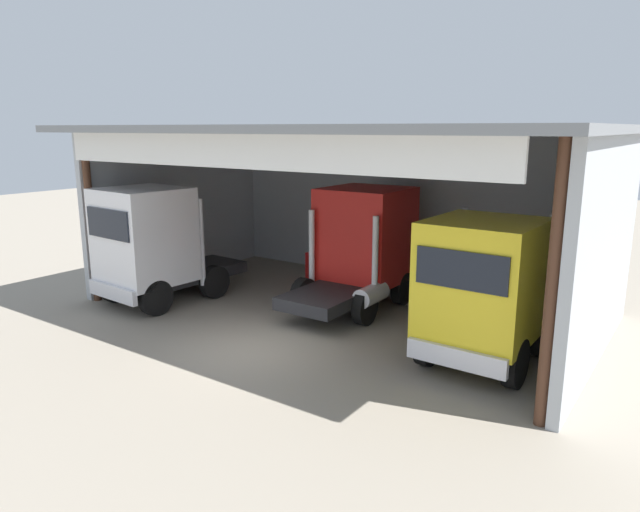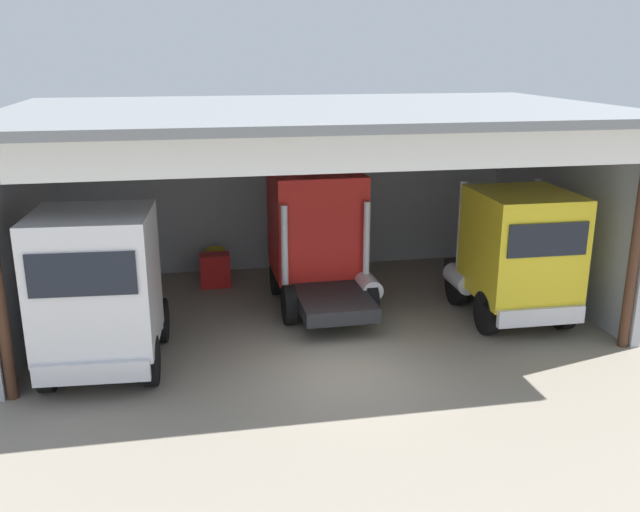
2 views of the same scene
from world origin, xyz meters
TOP-DOWN VIEW (x-y plane):
  - ground_plane at (0.00, 0.00)m, footprint 80.00×80.00m
  - workshop_shed at (0.00, 4.82)m, footprint 15.03×9.26m
  - truck_white_right_bay at (-5.20, 1.04)m, footprint 2.67×4.91m
  - truck_red_yard_outside at (0.31, 4.69)m, footprint 2.65×4.94m
  - truck_yellow_center_left_bay at (5.05, 2.23)m, footprint 2.53×4.52m
  - oil_drum at (-2.49, 7.35)m, footprint 0.58×0.58m
  - tool_cart at (-2.55, 6.48)m, footprint 0.90×0.60m

SIDE VIEW (x-z plane):
  - ground_plane at x=0.00m, z-range 0.00..0.00m
  - oil_drum at x=-2.49m, z-range 0.00..0.94m
  - tool_cart at x=-2.55m, z-range 0.00..1.00m
  - truck_yellow_center_left_bay at x=5.05m, z-range 0.11..3.64m
  - truck_red_yard_outside at x=0.31m, z-range 0.09..3.77m
  - truck_white_right_bay at x=-5.20m, z-range 0.09..3.79m
  - workshop_shed at x=0.00m, z-range 1.05..6.61m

